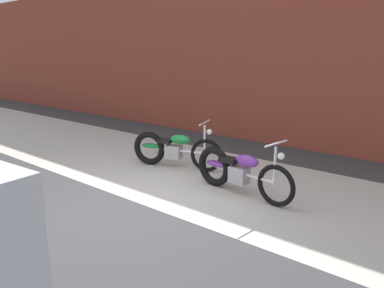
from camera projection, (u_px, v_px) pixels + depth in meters
name	position (u px, v px, depth m)	size (l,w,h in m)	color
ground_plane	(143.00, 205.00, 5.86)	(80.00, 80.00, 0.00)	#38383A
sidewalk_slab	(208.00, 177.00, 7.18)	(36.00, 3.50, 0.01)	#B2ADA3
brick_building_wall	(292.00, 54.00, 9.21)	(36.00, 0.50, 4.66)	brown
motorcycle_green	(170.00, 149.00, 7.72)	(1.94, 0.83, 1.03)	black
motorcycle_purple	(236.00, 171.00, 6.29)	(2.00, 0.60, 1.03)	black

